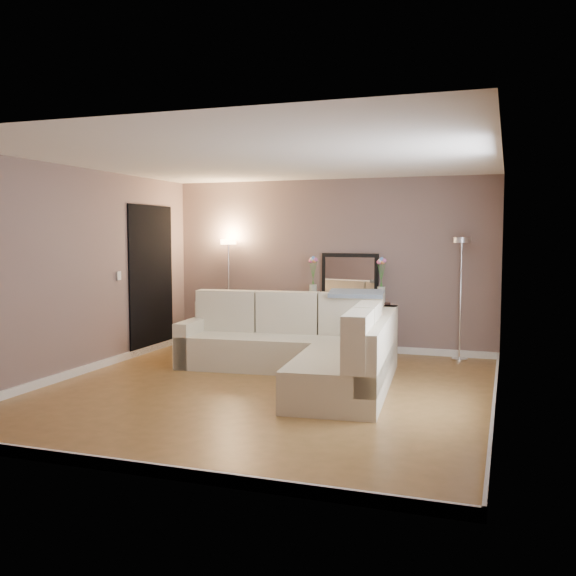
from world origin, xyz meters
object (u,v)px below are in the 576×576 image
(console_table, at_px, (341,324))
(floor_lamp_lit, at_px, (229,271))
(sectional_sofa, at_px, (308,347))
(floor_lamp_unlit, at_px, (461,274))

(console_table, bearing_deg, floor_lamp_lit, 178.05)
(sectional_sofa, relative_size, floor_lamp_unlit, 1.77)
(floor_lamp_unlit, bearing_deg, floor_lamp_lit, 178.74)
(floor_lamp_lit, distance_m, floor_lamp_unlit, 3.58)
(sectional_sofa, distance_m, floor_lamp_unlit, 2.55)
(console_table, height_order, floor_lamp_lit, floor_lamp_lit)
(console_table, bearing_deg, sectional_sofa, -89.79)
(floor_lamp_lit, relative_size, floor_lamp_unlit, 0.98)
(console_table, xyz_separation_m, floor_lamp_unlit, (1.72, -0.02, 0.79))
(sectional_sofa, bearing_deg, console_table, 90.21)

